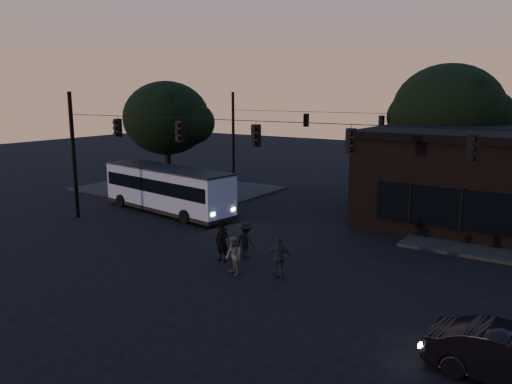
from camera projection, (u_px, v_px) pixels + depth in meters
The scene contains 12 objects.
ground at pixel (201, 282), 19.93m from camera, with size 120.00×120.00×0.00m, color black.
sidewalk_far_left at pixel (178, 189), 38.96m from camera, with size 14.00×10.00×0.15m, color black.
building at pixel (511, 180), 27.55m from camera, with size 15.40×10.41×5.40m.
tree_behind at pixel (448, 111), 34.50m from camera, with size 7.60×7.60×9.43m.
tree_left at pixel (167, 118), 37.07m from camera, with size 6.40×6.40×8.30m.
signal_rig_near at pixel (256, 160), 22.33m from camera, with size 26.24×0.30×7.50m.
signal_rig_far at pixel (381, 139), 35.43m from camera, with size 26.24×0.30×7.50m.
bus at pixel (167, 187), 31.30m from camera, with size 10.40×3.82×2.86m.
pedestrian_a at pixel (222, 241), 22.17m from camera, with size 0.70×0.46×1.93m, color black.
pedestrian_b at pixel (233, 256), 20.57m from camera, with size 0.79×0.61×1.62m, color #50514A.
pedestrian_c at pixel (279, 258), 20.16m from camera, with size 1.03×0.43×1.75m, color #222129.
pedestrian_d at pixel (246, 240), 22.70m from camera, with size 1.06×0.61×1.65m, color black.
Camera 1 is at (12.30, -14.45, 7.41)m, focal length 35.00 mm.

